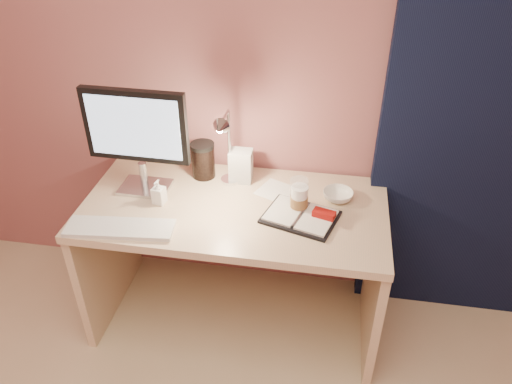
% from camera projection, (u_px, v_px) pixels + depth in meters
% --- Properties ---
extents(room, '(3.50, 3.50, 3.50)m').
position_uv_depth(room, '(458.00, 111.00, 2.19)').
color(room, '#C6B28E').
rests_on(room, ground).
extents(desk, '(1.40, 0.70, 0.73)m').
position_uv_depth(desk, '(238.00, 234.00, 2.48)').
color(desk, tan).
rests_on(desk, ground).
extents(monitor, '(0.48, 0.17, 0.51)m').
position_uv_depth(monitor, '(137.00, 132.00, 2.24)').
color(monitor, silver).
rests_on(monitor, desk).
extents(keyboard, '(0.47, 0.18, 0.02)m').
position_uv_depth(keyboard, '(120.00, 228.00, 2.14)').
color(keyboard, white).
rests_on(keyboard, desk).
extents(planner, '(0.37, 0.31, 0.05)m').
position_uv_depth(planner, '(302.00, 216.00, 2.20)').
color(planner, black).
rests_on(planner, desk).
extents(paper_b, '(0.21, 0.21, 0.00)m').
position_uv_depth(paper_b, '(276.00, 191.00, 2.39)').
color(paper_b, white).
rests_on(paper_b, desk).
extents(paper_c, '(0.22, 0.22, 0.00)m').
position_uv_depth(paper_c, '(301.00, 213.00, 2.24)').
color(paper_c, white).
rests_on(paper_c, desk).
extents(coffee_cup, '(0.08, 0.08, 0.13)m').
position_uv_depth(coffee_cup, '(299.00, 200.00, 2.23)').
color(coffee_cup, white).
rests_on(coffee_cup, desk).
extents(clear_cup, '(0.08, 0.08, 0.15)m').
position_uv_depth(clear_cup, '(298.00, 194.00, 2.24)').
color(clear_cup, white).
rests_on(clear_cup, desk).
extents(bowl, '(0.14, 0.14, 0.04)m').
position_uv_depth(bowl, '(338.00, 195.00, 2.32)').
color(bowl, white).
rests_on(bowl, desk).
extents(lotion_bottle, '(0.06, 0.06, 0.12)m').
position_uv_depth(lotion_bottle, '(159.00, 192.00, 2.28)').
color(lotion_bottle, white).
rests_on(lotion_bottle, desk).
extents(dark_jar, '(0.11, 0.11, 0.16)m').
position_uv_depth(dark_jar, '(203.00, 162.00, 2.46)').
color(dark_jar, black).
rests_on(dark_jar, desk).
extents(product_box, '(0.11, 0.09, 0.16)m').
position_uv_depth(product_box, '(241.00, 166.00, 2.43)').
color(product_box, silver).
rests_on(product_box, desk).
extents(desk_lamp, '(0.10, 0.25, 0.41)m').
position_uv_depth(desk_lamp, '(224.00, 146.00, 2.24)').
color(desk_lamp, silver).
rests_on(desk_lamp, desk).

